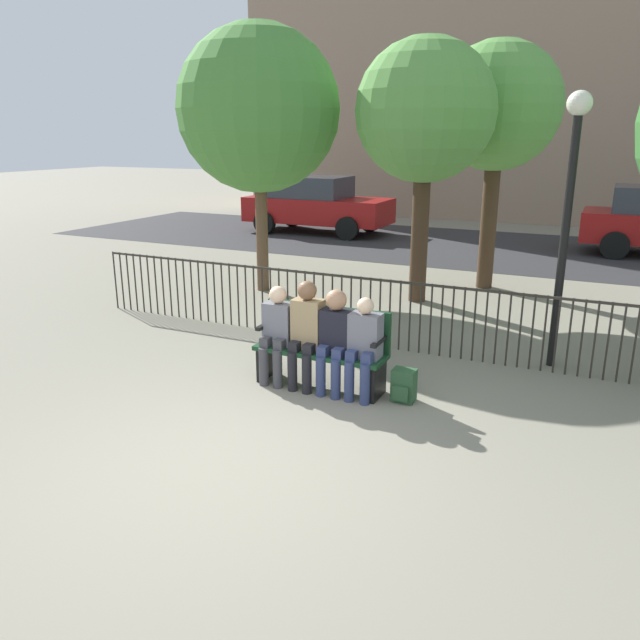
% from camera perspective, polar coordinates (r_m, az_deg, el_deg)
% --- Properties ---
extents(ground_plane, '(80.00, 80.00, 0.00)m').
position_cam_1_polar(ground_plane, '(5.65, -8.75, -12.99)').
color(ground_plane, gray).
extents(park_bench, '(1.52, 0.45, 0.92)m').
position_cam_1_polar(park_bench, '(7.07, 0.27, -2.27)').
color(park_bench, '#14381E').
rests_on(park_bench, ground).
extents(seated_person_0, '(0.34, 0.39, 1.14)m').
position_cam_1_polar(seated_person_0, '(7.14, -3.94, -0.85)').
color(seated_person_0, '#3D3D42').
rests_on(seated_person_0, ground).
extents(seated_person_1, '(0.34, 0.39, 1.23)m').
position_cam_1_polar(seated_person_1, '(6.96, -1.26, -0.81)').
color(seated_person_1, black).
rests_on(seated_person_1, ground).
extents(seated_person_2, '(0.34, 0.39, 1.17)m').
position_cam_1_polar(seated_person_2, '(6.82, 1.37, -1.37)').
color(seated_person_2, navy).
rests_on(seated_person_2, ground).
extents(seated_person_3, '(0.34, 0.39, 1.12)m').
position_cam_1_polar(seated_person_3, '(6.71, 4.00, -2.13)').
color(seated_person_3, navy).
rests_on(seated_person_3, ground).
extents(backpack, '(0.25, 0.23, 0.36)m').
position_cam_1_polar(backpack, '(6.81, 7.65, -5.98)').
color(backpack, '#284C2D').
rests_on(backpack, ground).
extents(fence_railing, '(9.01, 0.03, 0.95)m').
position_cam_1_polar(fence_railing, '(8.41, 4.63, 1.29)').
color(fence_railing, '#2D2823').
rests_on(fence_railing, ground).
extents(tree_0, '(2.83, 2.83, 4.60)m').
position_cam_1_polar(tree_0, '(11.34, -5.63, 18.58)').
color(tree_0, brown).
rests_on(tree_0, ground).
extents(tree_2, '(2.23, 2.23, 4.37)m').
position_cam_1_polar(tree_2, '(11.91, 15.91, 18.11)').
color(tree_2, '#422D1E').
rests_on(tree_2, ground).
extents(tree_3, '(2.27, 2.27, 4.28)m').
position_cam_1_polar(tree_3, '(10.64, 9.59, 18.17)').
color(tree_3, '#422D1E').
rests_on(tree_3, ground).
extents(lamp_post, '(0.28, 0.28, 3.25)m').
position_cam_1_polar(lamp_post, '(7.90, 21.90, 11.15)').
color(lamp_post, black).
rests_on(lamp_post, ground).
extents(street_surface, '(24.00, 6.00, 0.01)m').
position_cam_1_polar(street_surface, '(16.51, 15.22, 6.36)').
color(street_surface, '#2B2B2D').
rests_on(street_surface, ground).
extents(parked_car_0, '(4.20, 1.94, 1.62)m').
position_cam_1_polar(parked_car_0, '(18.46, -0.45, 10.59)').
color(parked_car_0, maroon).
rests_on(parked_car_0, ground).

